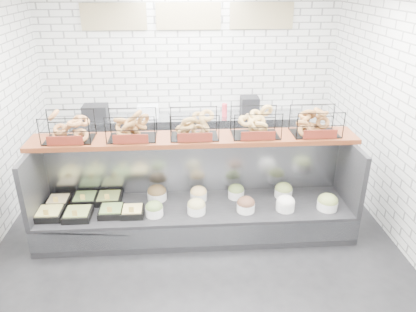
{
  "coord_description": "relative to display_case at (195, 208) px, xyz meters",
  "views": [
    {
      "loc": [
        -0.15,
        -4.21,
        3.11
      ],
      "look_at": [
        0.17,
        0.45,
        1.02
      ],
      "focal_mm": 35.0,
      "sensor_mm": 36.0,
      "label": 1
    }
  ],
  "objects": [
    {
      "name": "ground",
      "position": [
        0.02,
        -0.34,
        -0.33
      ],
      "size": [
        5.5,
        5.5,
        0.0
      ],
      "primitive_type": "plane",
      "color": "black",
      "rests_on": "ground"
    },
    {
      "name": "room_shell",
      "position": [
        0.02,
        0.26,
        1.73
      ],
      "size": [
        5.02,
        5.51,
        3.01
      ],
      "color": "silver",
      "rests_on": "ground"
    },
    {
      "name": "display_case",
      "position": [
        0.0,
        0.0,
        0.0
      ],
      "size": [
        4.0,
        0.9,
        1.2
      ],
      "color": "black",
      "rests_on": "ground"
    },
    {
      "name": "bagel_shelf",
      "position": [
        0.01,
        0.18,
        1.06
      ],
      "size": [
        4.1,
        0.5,
        0.4
      ],
      "color": "#522211",
      "rests_on": "display_case"
    },
    {
      "name": "prep_counter",
      "position": [
        0.0,
        2.09,
        0.14
      ],
      "size": [
        4.0,
        0.6,
        1.2
      ],
      "color": "#93969B",
      "rests_on": "ground"
    }
  ]
}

